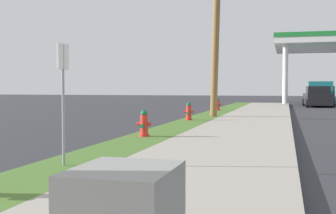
{
  "coord_description": "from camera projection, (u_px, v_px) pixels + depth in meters",
  "views": [
    {
      "loc": [
        4.39,
        -0.17,
        1.48
      ],
      "look_at": [
        0.87,
        12.88,
        0.88
      ],
      "focal_mm": 46.89,
      "sensor_mm": 36.0,
      "label": 1
    }
  ],
  "objects": [
    {
      "name": "utility_pole_midground",
      "position": [
        216.0,
        26.0,
        20.46
      ],
      "size": [
        1.4,
        0.38,
        8.3
      ],
      "color": "olive",
      "rests_on": "grass_verge"
    },
    {
      "name": "fire_hydrant_second",
      "position": [
        144.0,
        125.0,
        12.18
      ],
      "size": [
        0.42,
        0.38,
        0.74
      ],
      "color": "red",
      "rests_on": "grass_verge"
    },
    {
      "name": "fire_hydrant_third",
      "position": [
        189.0,
        112.0,
        18.3
      ],
      "size": [
        0.42,
        0.37,
        0.74
      ],
      "color": "red",
      "rests_on": "grass_verge"
    },
    {
      "name": "car_black_by_near_pump",
      "position": [
        317.0,
        97.0,
        33.68
      ],
      "size": [
        2.1,
        4.57,
        1.57
      ],
      "color": "black",
      "rests_on": "ground"
    },
    {
      "name": "street_sign_post",
      "position": [
        63.0,
        79.0,
        7.6
      ],
      "size": [
        0.05,
        0.36,
        2.12
      ],
      "color": "gray",
      "rests_on": "grass_verge"
    },
    {
      "name": "truck_teal_on_apron",
      "position": [
        320.0,
        94.0,
        36.49
      ],
      "size": [
        2.23,
        5.44,
        1.97
      ],
      "color": "#197075",
      "rests_on": "ground"
    },
    {
      "name": "fire_hydrant_fourth",
      "position": [
        218.0,
        105.0,
        25.94
      ],
      "size": [
        0.42,
        0.37,
        0.74
      ],
      "color": "red",
      "rests_on": "grass_verge"
    }
  ]
}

